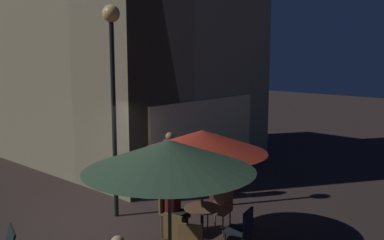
# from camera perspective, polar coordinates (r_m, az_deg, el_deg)

# --- Properties ---
(ground_plane) EXTENTS (60.00, 60.00, 0.00)m
(ground_plane) POSITION_cam_1_polar(r_m,az_deg,el_deg) (9.62, -10.66, -13.66)
(ground_plane) COLOR #322623
(cafe_building) EXTENTS (6.18, 7.41, 9.57)m
(cafe_building) POSITION_cam_1_polar(r_m,az_deg,el_deg) (13.72, -8.62, 13.48)
(cafe_building) COLOR gray
(cafe_building) RESTS_ON ground
(street_lamp_near_corner) EXTENTS (0.37, 0.37, 4.62)m
(street_lamp_near_corner) POSITION_cam_1_polar(r_m,az_deg,el_deg) (9.60, -10.25, 7.19)
(street_lamp_near_corner) COLOR black
(street_lamp_near_corner) RESTS_ON ground
(cafe_table_0) EXTENTS (0.68, 0.68, 0.76)m
(cafe_table_0) POSITION_cam_1_polar(r_m,az_deg,el_deg) (8.53, 1.31, -12.63)
(cafe_table_0) COLOR black
(cafe_table_0) RESTS_ON ground
(patio_umbrella_0) EXTENTS (2.41, 2.41, 2.24)m
(patio_umbrella_0) POSITION_cam_1_polar(r_m,az_deg,el_deg) (8.10, 1.34, -2.82)
(patio_umbrella_0) COLOR black
(patio_umbrella_0) RESTS_ON ground
(patio_umbrella_1) EXTENTS (2.37, 2.37, 2.49)m
(patio_umbrella_1) POSITION_cam_1_polar(r_m,az_deg,el_deg) (5.99, -2.96, -4.65)
(patio_umbrella_1) COLOR black
(patio_umbrella_1) RESTS_ON ground
(cafe_chair_0) EXTENTS (0.43, 0.43, 0.91)m
(cafe_chair_0) POSITION_cam_1_polar(r_m,az_deg,el_deg) (7.90, -2.06, -14.37)
(cafe_chair_0) COLOR brown
(cafe_chair_0) RESTS_ON ground
(cafe_chair_1) EXTENTS (0.52, 0.52, 0.87)m
(cafe_chair_1) POSITION_cam_1_polar(r_m,az_deg,el_deg) (8.23, 6.54, -13.61)
(cafe_chair_1) COLOR black
(cafe_chair_1) RESTS_ON ground
(cafe_chair_2) EXTENTS (0.51, 0.51, 0.89)m
(cafe_chair_2) POSITION_cam_1_polar(r_m,az_deg,el_deg) (9.22, 3.77, -10.96)
(cafe_chair_2) COLOR brown
(cafe_chair_2) RESTS_ON ground
(cafe_chair_3) EXTENTS (0.43, 0.43, 0.94)m
(cafe_chair_3) POSITION_cam_1_polar(r_m,az_deg,el_deg) (8.97, -2.95, -11.31)
(cafe_chair_3) COLOR brown
(cafe_chair_3) RESTS_ON ground
(patron_seated_0) EXTENTS (0.35, 0.53, 1.21)m
(patron_seated_0) POSITION_cam_1_polar(r_m,az_deg,el_deg) (8.84, -2.21, -10.78)
(patron_seated_0) COLOR black
(patron_seated_0) RESTS_ON ground
(patron_standing_2) EXTENTS (0.31, 0.31, 1.72)m
(patron_standing_2) POSITION_cam_1_polar(r_m,az_deg,el_deg) (10.86, -2.89, -5.98)
(patron_standing_2) COLOR #5F2F5B
(patron_standing_2) RESTS_ON ground
(patron_standing_3) EXTENTS (0.35, 0.35, 1.66)m
(patron_standing_3) POSITION_cam_1_polar(r_m,az_deg,el_deg) (11.01, 3.06, -5.99)
(patron_standing_3) COLOR #4C1D18
(patron_standing_3) RESTS_ON ground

